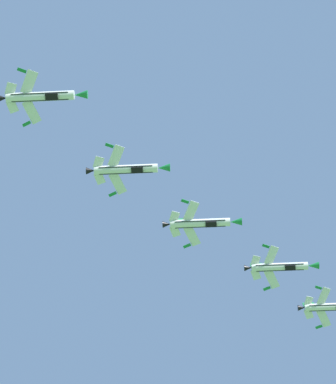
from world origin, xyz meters
TOP-DOWN VIEW (x-y plane):
  - fighter_jet_lead at (-1.91, 145.12)m, footprint 15.86×9.03m
  - fighter_jet_left_wing at (-10.87, 126.87)m, footprint 15.86×9.01m
  - fighter_jet_right_wing at (-23.98, 108.52)m, footprint 15.86×9.45m
  - fighter_jet_left_outer at (-34.24, 91.23)m, footprint 15.86×9.28m
  - fighter_jet_right_outer at (-44.06, 71.78)m, footprint 15.86×9.25m

SIDE VIEW (x-z plane):
  - fighter_jet_right_wing at x=-23.98m, z-range 110.31..115.58m
  - fighter_jet_left_outer at x=-34.24m, z-range 110.82..116.21m
  - fighter_jet_left_wing at x=-10.87m, z-range 111.01..116.61m
  - fighter_jet_right_outer at x=-44.06m, z-range 111.90..117.31m
  - fighter_jet_lead at x=-1.91m, z-range 112.26..117.82m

